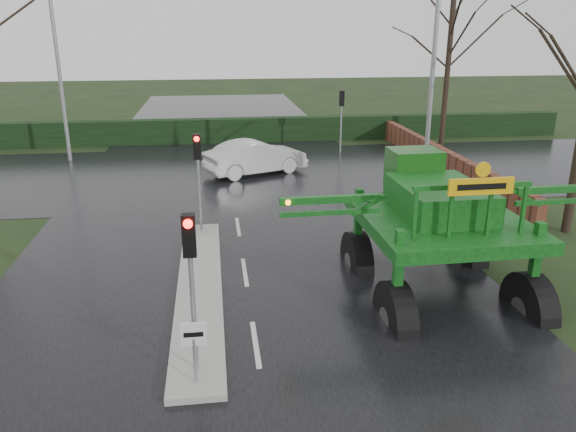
{
  "coord_description": "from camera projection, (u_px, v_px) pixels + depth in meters",
  "views": [
    {
      "loc": [
        -0.77,
        -11.18,
        6.86
      ],
      "look_at": [
        1.17,
        3.14,
        2.0
      ],
      "focal_mm": 35.0,
      "sensor_mm": 36.0,
      "label": 1
    }
  ],
  "objects": [
    {
      "name": "white_sedan",
      "position": [
        256.0,
        174.0,
        27.7
      ],
      "size": [
        5.31,
        3.54,
        1.65
      ],
      "primitive_type": "imported",
      "rotation": [
        0.0,
        0.0,
        1.96
      ],
      "color": "silver",
      "rests_on": "ground"
    },
    {
      "name": "median_island",
      "position": [
        200.0,
        287.0,
        15.41
      ],
      "size": [
        1.2,
        10.0,
        0.16
      ],
      "primitive_type": "cube",
      "color": "gray",
      "rests_on": "ground"
    },
    {
      "name": "brick_wall",
      "position": [
        433.0,
        155.0,
        28.96
      ],
      "size": [
        0.4,
        20.0,
        1.2
      ],
      "primitive_type": "cube",
      "color": "#592D1E",
      "rests_on": "ground"
    },
    {
      "name": "keep_left_sign",
      "position": [
        194.0,
        343.0,
        10.88
      ],
      "size": [
        0.5,
        0.07,
        1.35
      ],
      "color": "gray",
      "rests_on": "ground"
    },
    {
      "name": "crop_sprayer",
      "position": [
        397.0,
        228.0,
        13.32
      ],
      "size": [
        8.9,
        5.61,
        4.97
      ],
      "rotation": [
        0.0,
        0.0,
        0.02
      ],
      "color": "black",
      "rests_on": "ground"
    },
    {
      "name": "traffic_signal_near",
      "position": [
        190.0,
        260.0,
        10.85
      ],
      "size": [
        0.26,
        0.33,
        3.52
      ],
      "color": "gray",
      "rests_on": "ground"
    },
    {
      "name": "street_light_right",
      "position": [
        427.0,
        50.0,
        23.19
      ],
      "size": [
        3.85,
        0.3,
        10.0
      ],
      "color": "gray",
      "rests_on": "ground"
    },
    {
      "name": "ground",
      "position": [
        256.0,
        345.0,
        12.79
      ],
      "size": [
        140.0,
        140.0,
        0.0
      ],
      "primitive_type": "plane",
      "color": "black",
      "rests_on": "ground"
    },
    {
      "name": "road_main",
      "position": [
        235.0,
        210.0,
        22.18
      ],
      "size": [
        14.0,
        80.0,
        0.02
      ],
      "primitive_type": "cube",
      "color": "black",
      "rests_on": "ground"
    },
    {
      "name": "hedge_row",
      "position": [
        225.0,
        130.0,
        35.09
      ],
      "size": [
        44.0,
        0.9,
        1.5
      ],
      "primitive_type": "cube",
      "color": "black",
      "rests_on": "ground"
    },
    {
      "name": "road_cross",
      "position": [
        230.0,
        173.0,
        27.81
      ],
      "size": [
        80.0,
        12.0,
        0.02
      ],
      "primitive_type": "cube",
      "color": "black",
      "rests_on": "ground"
    },
    {
      "name": "street_light_left_far",
      "position": [
        62.0,
        46.0,
        28.62
      ],
      "size": [
        3.85,
        0.3,
        10.0
      ],
      "color": "gray",
      "rests_on": "ground"
    },
    {
      "name": "traffic_signal_far",
      "position": [
        341.0,
        107.0,
        31.58
      ],
      "size": [
        0.26,
        0.33,
        3.52
      ],
      "rotation": [
        0.0,
        0.0,
        3.14
      ],
      "color": "gray",
      "rests_on": "ground"
    },
    {
      "name": "traffic_signal_mid",
      "position": [
        198.0,
        162.0,
        18.83
      ],
      "size": [
        0.26,
        0.33,
        3.52
      ],
      "color": "gray",
      "rests_on": "ground"
    },
    {
      "name": "tree_right_far",
      "position": [
        451.0,
        34.0,
        32.09
      ],
      "size": [
        7.0,
        7.0,
        12.05
      ],
      "color": "black",
      "rests_on": "ground"
    }
  ]
}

